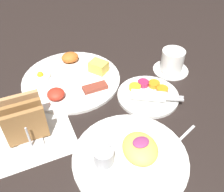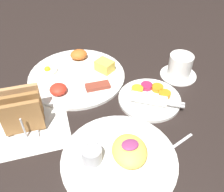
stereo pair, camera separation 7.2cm
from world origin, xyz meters
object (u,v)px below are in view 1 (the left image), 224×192
plate_breakfast (71,78)px  coffee_cup (172,62)px  plate_foreground (131,155)px  plate_condiments (148,94)px  toast_rack (24,119)px

plate_breakfast → coffee_cup: (0.33, -0.09, 0.03)m
plate_foreground → coffee_cup: coffee_cup is taller
plate_condiments → plate_foreground: plate_foreground is taller
plate_condiments → toast_rack: bearing=179.3°
plate_breakfast → plate_foreground: (0.04, -0.35, 0.00)m
plate_breakfast → toast_rack: toast_rack is taller
plate_condiments → coffee_cup: 0.17m
plate_condiments → toast_rack: (-0.36, 0.00, 0.04)m
plate_breakfast → plate_condiments: (0.19, -0.17, 0.00)m
plate_foreground → coffee_cup: 0.39m
plate_condiments → plate_foreground: bearing=-130.3°
toast_rack → plate_condiments: bearing=-0.7°
plate_condiments → toast_rack: 0.36m
plate_breakfast → plate_condiments: bearing=-42.6°
toast_rack → coffee_cup: bearing=9.6°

